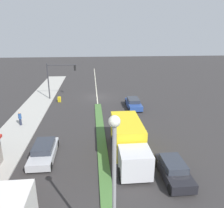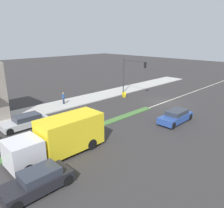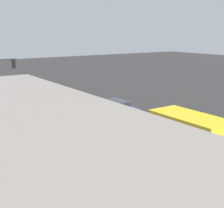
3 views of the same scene
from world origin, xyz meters
name	(u,v)px [view 2 (image 2 of 3)]	position (x,y,z in m)	size (l,w,h in m)	color
ground_plane	(51,143)	(0.00, 18.00, 0.00)	(160.00, 160.00, 0.00)	#333030
sidewalk_right	(6,118)	(9.00, 18.50, 0.06)	(4.00, 73.00, 0.12)	#B2AFA8
lane_marking_center	(165,102)	(0.00, 0.00, 0.00)	(0.16, 60.00, 0.01)	beige
traffic_signal_main	(130,71)	(6.12, 0.56, 3.90)	(4.59, 0.34, 5.60)	#333338
pedestrian	(63,98)	(9.00, 10.95, 0.95)	(0.34, 0.34, 1.58)	#282D42
warning_aframe_sign	(124,95)	(5.83, 2.27, 0.43)	(0.45, 0.53, 0.84)	yellow
delivery_truck	(61,137)	(-2.20, 18.28, 1.47)	(2.44, 7.50, 2.87)	silver
sedan_silver	(26,121)	(5.00, 17.98, 0.62)	(1.89, 4.59, 1.28)	#B7BABF
coupe_blue	(176,116)	(-5.00, 5.86, 0.65)	(1.80, 4.48, 1.32)	#284793
sedan_dark	(38,181)	(-5.00, 21.63, 0.66)	(1.77, 4.10, 1.36)	black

